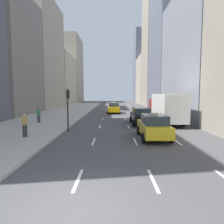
# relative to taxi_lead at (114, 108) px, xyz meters

# --- Properties ---
(ground_plane) EXTENTS (160.00, 160.00, 0.00)m
(ground_plane) POSITION_rel_taxi_lead_xyz_m (-1.20, -27.17, -0.88)
(ground_plane) COLOR #474749
(sidewalk_left) EXTENTS (8.00, 66.00, 0.15)m
(sidewalk_left) POSITION_rel_taxi_lead_xyz_m (-8.20, -0.17, -0.81)
(sidewalk_left) COLOR #ADAAA3
(sidewalk_left) RESTS_ON ground
(lane_markings) EXTENTS (5.72, 56.00, 0.01)m
(lane_markings) POSITION_rel_taxi_lead_xyz_m (1.40, -4.17, -0.87)
(lane_markings) COLOR white
(lane_markings) RESTS_ON ground
(building_row_left) EXTENTS (6.00, 76.65, 24.97)m
(building_row_left) POSITION_rel_taxi_lead_xyz_m (-15.20, 10.30, 9.91)
(building_row_left) COLOR #4C515B
(building_row_left) RESTS_ON ground
(building_row_right) EXTENTS (6.00, 77.79, 35.49)m
(building_row_right) POSITION_rel_taxi_lead_xyz_m (10.80, 10.62, 12.82)
(building_row_right) COLOR gray
(building_row_right) RESTS_ON ground
(taxi_lead) EXTENTS (2.02, 4.40, 1.87)m
(taxi_lead) POSITION_rel_taxi_lead_xyz_m (0.00, 0.00, 0.00)
(taxi_lead) COLOR yellow
(taxi_lead) RESTS_ON ground
(taxi_second) EXTENTS (2.02, 4.40, 1.87)m
(taxi_second) POSITION_rel_taxi_lead_xyz_m (2.80, -18.24, 0.00)
(taxi_second) COLOR yellow
(taxi_second) RESTS_ON ground
(sedan_black_near) EXTENTS (2.02, 4.94, 1.76)m
(sedan_black_near) POSITION_rel_taxi_lead_xyz_m (2.80, -11.60, 0.01)
(sedan_black_near) COLOR black
(sedan_black_near) RESTS_ON ground
(box_truck) EXTENTS (2.58, 8.40, 3.15)m
(box_truck) POSITION_rel_taxi_lead_xyz_m (5.60, -10.80, 0.83)
(box_truck) COLOR maroon
(box_truck) RESTS_ON ground
(pedestrian_mid_block) EXTENTS (0.36, 0.22, 1.65)m
(pedestrian_mid_block) POSITION_rel_taxi_lead_xyz_m (-6.32, -18.50, 0.19)
(pedestrian_mid_block) COLOR #23232D
(pedestrian_mid_block) RESTS_ON sidewalk_left
(pedestrian_far_walking) EXTENTS (0.36, 0.22, 1.65)m
(pedestrian_far_walking) POSITION_rel_taxi_lead_xyz_m (-7.97, -11.45, 0.19)
(pedestrian_far_walking) COLOR #383D51
(pedestrian_far_walking) RESTS_ON sidewalk_left
(traffic_light_pole) EXTENTS (0.24, 0.42, 3.60)m
(traffic_light_pole) POSITION_rel_taxi_lead_xyz_m (-3.95, -15.39, 1.53)
(traffic_light_pole) COLOR black
(traffic_light_pole) RESTS_ON ground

